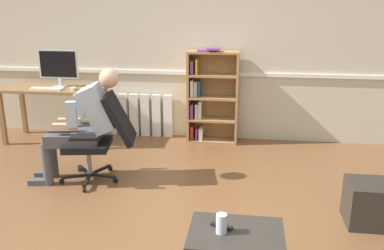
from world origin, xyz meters
name	(u,v)px	position (x,y,z in m)	size (l,w,h in m)	color
ground_plane	(160,233)	(0.00, 0.00, 0.00)	(18.00, 18.00, 0.00)	brown
back_wall	(200,41)	(0.00, 2.65, 1.35)	(12.00, 0.13, 2.70)	beige
computer_desk	(54,95)	(-1.93, 2.15, 0.65)	(1.35, 0.61, 0.76)	olive
imac_monitor	(58,65)	(-1.87, 2.23, 1.04)	(0.55, 0.14, 0.50)	silver
keyboard	(47,89)	(-1.95, 2.01, 0.77)	(0.43, 0.12, 0.02)	white
computer_mouse	(73,89)	(-1.59, 2.03, 0.77)	(0.06, 0.10, 0.03)	white
bookshelf	(210,97)	(0.17, 2.44, 0.62)	(0.69, 0.30, 1.29)	#AD7F4C
radiator	(140,115)	(-0.85, 2.54, 0.30)	(0.95, 0.08, 0.61)	white
office_chair	(102,134)	(-0.83, 0.97, 0.52)	(0.83, 0.63, 0.96)	black
person_seated	(83,123)	(-1.01, 0.93, 0.65)	(1.00, 0.47, 1.22)	#4C4C51
coffee_table	(236,241)	(0.65, -0.60, 0.36)	(0.62, 0.46, 0.43)	#332D28
drinking_glass	(221,224)	(0.55, -0.63, 0.49)	(0.07, 0.07, 0.13)	silver
spare_remote	(222,226)	(0.55, -0.56, 0.44)	(0.04, 0.15, 0.02)	black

